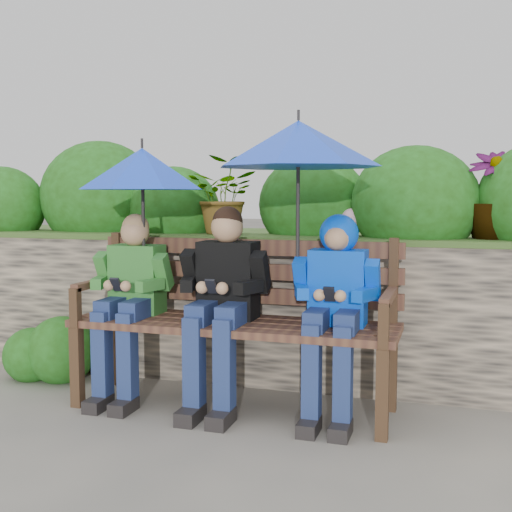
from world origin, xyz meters
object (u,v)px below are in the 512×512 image
(umbrella_right, at_px, (298,144))
(boy_middle, at_px, (222,295))
(boy_left, at_px, (130,294))
(umbrella_left, at_px, (142,169))
(boy_right, at_px, (335,296))
(park_bench, at_px, (237,310))

(umbrella_right, bearing_deg, boy_middle, -173.03)
(boy_left, relative_size, umbrella_left, 1.32)
(boy_right, bearing_deg, park_bench, 172.30)
(boy_right, bearing_deg, boy_middle, -178.54)
(boy_left, bearing_deg, park_bench, 7.98)
(boy_left, bearing_deg, umbrella_left, 41.62)
(boy_right, bearing_deg, umbrella_left, 177.67)
(umbrella_left, bearing_deg, boy_left, -138.38)
(boy_left, xyz_separation_m, boy_right, (1.32, 0.01, 0.05))
(boy_left, distance_m, umbrella_right, 1.43)
(boy_middle, bearing_deg, boy_left, 179.51)
(boy_middle, xyz_separation_m, umbrella_right, (0.45, 0.06, 0.90))
(park_bench, xyz_separation_m, umbrella_left, (-0.62, -0.03, 0.87))
(boy_right, bearing_deg, boy_left, -179.47)
(park_bench, bearing_deg, boy_right, -7.70)
(park_bench, bearing_deg, boy_middle, -121.02)
(umbrella_left, bearing_deg, boy_middle, -6.97)
(umbrella_right, bearing_deg, boy_right, -9.24)
(boy_left, distance_m, umbrella_left, 0.80)
(boy_middle, distance_m, umbrella_right, 1.01)
(park_bench, relative_size, boy_middle, 1.61)
(park_bench, height_order, boy_middle, boy_middle)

